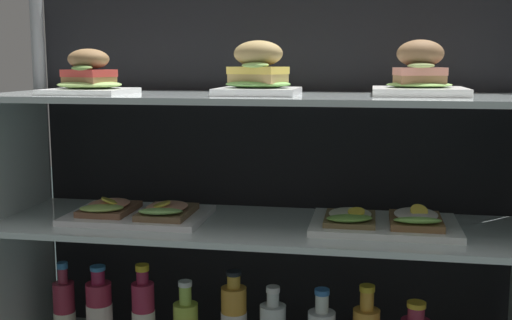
{
  "coord_description": "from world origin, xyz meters",
  "views": [
    {
      "loc": [
        0.27,
        -1.48,
        0.79
      ],
      "look_at": [
        0.0,
        0.0,
        0.56
      ],
      "focal_mm": 44.98,
      "sensor_mm": 36.0,
      "label": 1
    }
  ],
  "objects_px": {
    "plated_roll_sandwich_right_of_center": "(419,76)",
    "open_sandwich_tray_mid_left": "(385,221)",
    "open_sandwich_tray_mid_right": "(138,212)",
    "plated_roll_sandwich_left_of_center": "(258,74)",
    "juice_bottle_back_right": "(144,317)",
    "juice_bottle_front_fourth": "(65,314)",
    "plated_roll_sandwich_mid_left": "(89,78)",
    "juice_bottle_near_post": "(100,315)"
  },
  "relations": [
    {
      "from": "juice_bottle_back_right",
      "to": "plated_roll_sandwich_right_of_center",
      "type": "bearing_deg",
      "value": 1.8
    },
    {
      "from": "plated_roll_sandwich_right_of_center",
      "to": "open_sandwich_tray_mid_right",
      "type": "height_order",
      "value": "plated_roll_sandwich_right_of_center"
    },
    {
      "from": "juice_bottle_front_fourth",
      "to": "juice_bottle_back_right",
      "type": "bearing_deg",
      "value": -3.15
    },
    {
      "from": "open_sandwich_tray_mid_right",
      "to": "open_sandwich_tray_mid_left",
      "type": "bearing_deg",
      "value": 0.98
    },
    {
      "from": "plated_roll_sandwich_mid_left",
      "to": "plated_roll_sandwich_right_of_center",
      "type": "height_order",
      "value": "plated_roll_sandwich_right_of_center"
    },
    {
      "from": "plated_roll_sandwich_mid_left",
      "to": "juice_bottle_back_right",
      "type": "xyz_separation_m",
      "value": [
        0.1,
        0.05,
        -0.61
      ]
    },
    {
      "from": "plated_roll_sandwich_mid_left",
      "to": "plated_roll_sandwich_left_of_center",
      "type": "bearing_deg",
      "value": 3.94
    },
    {
      "from": "plated_roll_sandwich_mid_left",
      "to": "juice_bottle_near_post",
      "type": "xyz_separation_m",
      "value": [
        -0.02,
        0.05,
        -0.61
      ]
    },
    {
      "from": "open_sandwich_tray_mid_right",
      "to": "juice_bottle_back_right",
      "type": "height_order",
      "value": "open_sandwich_tray_mid_right"
    },
    {
      "from": "plated_roll_sandwich_left_of_center",
      "to": "open_sandwich_tray_mid_left",
      "type": "relative_size",
      "value": 0.54
    },
    {
      "from": "juice_bottle_near_post",
      "to": "juice_bottle_back_right",
      "type": "relative_size",
      "value": 0.97
    },
    {
      "from": "open_sandwich_tray_mid_left",
      "to": "juice_bottle_back_right",
      "type": "xyz_separation_m",
      "value": [
        -0.6,
        0.01,
        -0.28
      ]
    },
    {
      "from": "open_sandwich_tray_mid_right",
      "to": "plated_roll_sandwich_left_of_center",
      "type": "bearing_deg",
      "value": -1.36
    },
    {
      "from": "plated_roll_sandwich_right_of_center",
      "to": "open_sandwich_tray_mid_right",
      "type": "relative_size",
      "value": 0.61
    },
    {
      "from": "plated_roll_sandwich_right_of_center",
      "to": "juice_bottle_near_post",
      "type": "xyz_separation_m",
      "value": [
        -0.78,
        -0.03,
        -0.62
      ]
    },
    {
      "from": "plated_roll_sandwich_left_of_center",
      "to": "juice_bottle_back_right",
      "type": "distance_m",
      "value": 0.69
    },
    {
      "from": "open_sandwich_tray_mid_left",
      "to": "juice_bottle_front_fourth",
      "type": "xyz_separation_m",
      "value": [
        -0.82,
        0.02,
        -0.29
      ]
    },
    {
      "from": "plated_roll_sandwich_right_of_center",
      "to": "open_sandwich_tray_mid_left",
      "type": "height_order",
      "value": "plated_roll_sandwich_right_of_center"
    },
    {
      "from": "open_sandwich_tray_mid_right",
      "to": "juice_bottle_back_right",
      "type": "distance_m",
      "value": 0.28
    },
    {
      "from": "plated_roll_sandwich_right_of_center",
      "to": "juice_bottle_front_fourth",
      "type": "xyz_separation_m",
      "value": [
        -0.89,
        -0.01,
        -0.63
      ]
    },
    {
      "from": "open_sandwich_tray_mid_right",
      "to": "juice_bottle_near_post",
      "type": "xyz_separation_m",
      "value": [
        -0.12,
        0.01,
        -0.28
      ]
    },
    {
      "from": "plated_roll_sandwich_left_of_center",
      "to": "juice_bottle_back_right",
      "type": "height_order",
      "value": "plated_roll_sandwich_left_of_center"
    },
    {
      "from": "open_sandwich_tray_mid_left",
      "to": "juice_bottle_back_right",
      "type": "bearing_deg",
      "value": 179.29
    },
    {
      "from": "plated_roll_sandwich_left_of_center",
      "to": "juice_bottle_front_fourth",
      "type": "relative_size",
      "value": 0.8
    },
    {
      "from": "plated_roll_sandwich_left_of_center",
      "to": "plated_roll_sandwich_right_of_center",
      "type": "height_order",
      "value": "plated_roll_sandwich_right_of_center"
    },
    {
      "from": "open_sandwich_tray_mid_right",
      "to": "juice_bottle_front_fourth",
      "type": "xyz_separation_m",
      "value": [
        -0.22,
        0.03,
        -0.29
      ]
    },
    {
      "from": "plated_roll_sandwich_left_of_center",
      "to": "open_sandwich_tray_mid_right",
      "type": "xyz_separation_m",
      "value": [
        -0.3,
        0.01,
        -0.34
      ]
    },
    {
      "from": "plated_roll_sandwich_mid_left",
      "to": "juice_bottle_front_fourth",
      "type": "height_order",
      "value": "plated_roll_sandwich_mid_left"
    },
    {
      "from": "plated_roll_sandwich_left_of_center",
      "to": "open_sandwich_tray_mid_left",
      "type": "distance_m",
      "value": 0.45
    },
    {
      "from": "plated_roll_sandwich_left_of_center",
      "to": "juice_bottle_near_post",
      "type": "distance_m",
      "value": 0.75
    },
    {
      "from": "plated_roll_sandwich_right_of_center",
      "to": "juice_bottle_near_post",
      "type": "distance_m",
      "value": 1.0
    },
    {
      "from": "plated_roll_sandwich_right_of_center",
      "to": "juice_bottle_near_post",
      "type": "height_order",
      "value": "plated_roll_sandwich_right_of_center"
    },
    {
      "from": "open_sandwich_tray_mid_right",
      "to": "open_sandwich_tray_mid_left",
      "type": "xyz_separation_m",
      "value": [
        0.6,
        0.01,
        0.0
      ]
    },
    {
      "from": "juice_bottle_near_post",
      "to": "plated_roll_sandwich_right_of_center",
      "type": "bearing_deg",
      "value": 1.95
    },
    {
      "from": "plated_roll_sandwich_mid_left",
      "to": "juice_bottle_front_fourth",
      "type": "distance_m",
      "value": 0.64
    },
    {
      "from": "juice_bottle_front_fourth",
      "to": "open_sandwich_tray_mid_right",
      "type": "bearing_deg",
      "value": -7.64
    },
    {
      "from": "open_sandwich_tray_mid_right",
      "to": "juice_bottle_front_fourth",
      "type": "height_order",
      "value": "open_sandwich_tray_mid_right"
    },
    {
      "from": "plated_roll_sandwich_mid_left",
      "to": "open_sandwich_tray_mid_right",
      "type": "relative_size",
      "value": 0.56
    },
    {
      "from": "plated_roll_sandwich_right_of_center",
      "to": "juice_bottle_back_right",
      "type": "height_order",
      "value": "plated_roll_sandwich_right_of_center"
    },
    {
      "from": "open_sandwich_tray_mid_right",
      "to": "juice_bottle_back_right",
      "type": "bearing_deg",
      "value": 89.16
    },
    {
      "from": "juice_bottle_front_fourth",
      "to": "plated_roll_sandwich_right_of_center",
      "type": "bearing_deg",
      "value": 0.55
    },
    {
      "from": "open_sandwich_tray_mid_right",
      "to": "juice_bottle_front_fourth",
      "type": "distance_m",
      "value": 0.37
    }
  ]
}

